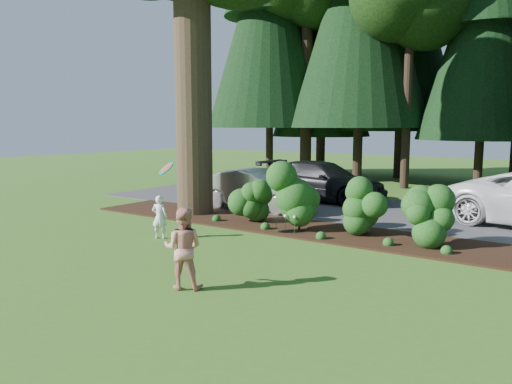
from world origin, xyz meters
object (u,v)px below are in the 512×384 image
car_dark_suv (322,181)px  adult (183,248)px  car_silver_wagon (257,189)px  child (160,217)px  frisbee (166,168)px

car_dark_suv → adult: (2.98, -11.25, -0.04)m
car_dark_suv → adult: car_dark_suv is taller
car_silver_wagon → child: 5.35m
car_silver_wagon → adult: 8.91m
car_silver_wagon → frisbee: bearing=-173.6°
adult → child: bearing=-67.4°
child → frisbee: bearing=-174.6°
car_dark_suv → car_silver_wagon: bearing=167.4°
adult → frisbee: bearing=-70.0°
car_dark_suv → frisbee: 8.53m
car_silver_wagon → child: (0.49, -5.33, -0.15)m
child → adult: (3.41, -2.69, 0.18)m
car_dark_suv → child: 8.57m
car_silver_wagon → adult: adult is taller
car_dark_suv → child: bearing=-179.7°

